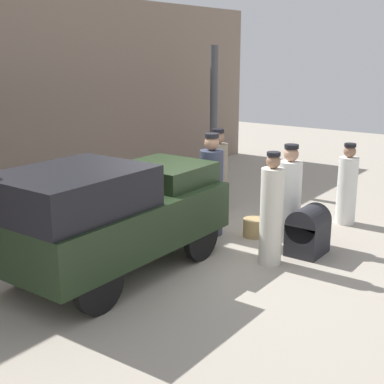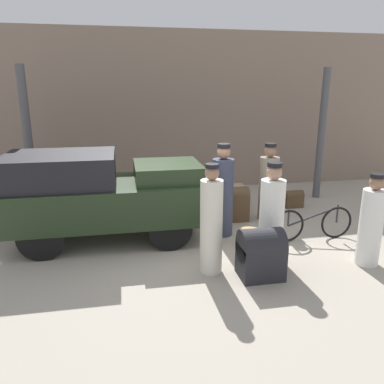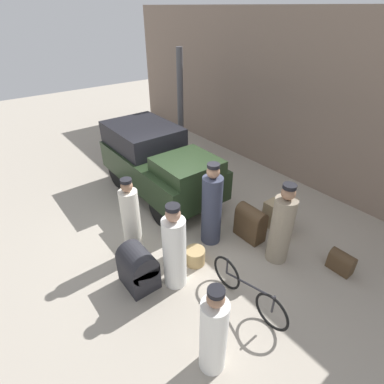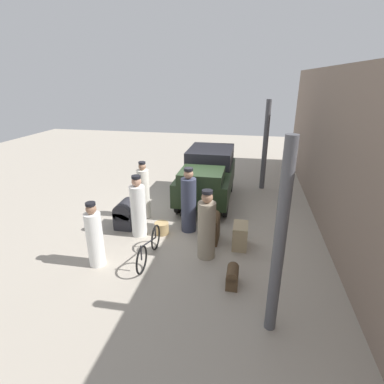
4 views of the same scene
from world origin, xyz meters
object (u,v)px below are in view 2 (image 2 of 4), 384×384
at_px(wicker_basket, 249,238).
at_px(porter_carrying_trunk, 223,194).
at_px(suitcase_black_upright, 294,199).
at_px(trunk_wicker_pale, 231,198).
at_px(bicycle, 313,224).
at_px(trunk_barrel_dark, 261,253).
at_px(porter_lifting_near_truck, 268,186).
at_px(conductor_in_dark_uniform, 272,217).
at_px(porter_with_bicycle, 371,224).
at_px(porter_standing_middle, 211,224).
at_px(suitcase_tan_flat, 233,203).
at_px(truck, 101,192).

distance_m(wicker_basket, porter_carrying_trunk, 1.06).
relative_size(suitcase_black_upright, trunk_wicker_pale, 0.73).
bearing_deg(bicycle, trunk_barrel_dark, -141.37).
bearing_deg(porter_lifting_near_truck, suitcase_black_upright, 35.71).
bearing_deg(trunk_barrel_dark, conductor_in_dark_uniform, 55.21).
height_order(wicker_basket, porter_with_bicycle, porter_with_bicycle).
xyz_separation_m(porter_standing_middle, suitcase_tan_flat, (1.08, 2.31, -0.42)).
relative_size(porter_standing_middle, suitcase_black_upright, 3.91).
bearing_deg(truck, porter_lifting_near_truck, 8.03).
relative_size(porter_carrying_trunk, suitcase_tan_flat, 2.39).
bearing_deg(trunk_barrel_dark, wicker_basket, 79.11).
height_order(truck, conductor_in_dark_uniform, truck).
bearing_deg(truck, porter_with_bicycle, -23.65).
distance_m(truck, suitcase_black_upright, 4.89).
bearing_deg(porter_standing_middle, porter_carrying_trunk, 68.54).
height_order(bicycle, conductor_in_dark_uniform, conductor_in_dark_uniform).
height_order(truck, wicker_basket, truck).
xyz_separation_m(porter_lifting_near_truck, trunk_barrel_dark, (-1.14, -2.58, -0.39)).
xyz_separation_m(truck, porter_standing_middle, (1.79, -1.75, -0.15)).
relative_size(porter_lifting_near_truck, suitcase_black_upright, 3.79).
bearing_deg(suitcase_tan_flat, bicycle, -48.55).
xyz_separation_m(wicker_basket, porter_standing_middle, (-0.96, -0.84, 0.67)).
distance_m(truck, suitcase_tan_flat, 2.98).
bearing_deg(conductor_in_dark_uniform, truck, 152.76).
distance_m(bicycle, trunk_wicker_pale, 2.38).
relative_size(trunk_barrel_dark, trunk_wicker_pale, 1.28).
relative_size(bicycle, suitcase_black_upright, 3.65).
bearing_deg(suitcase_black_upright, truck, -165.20).
relative_size(porter_with_bicycle, suitcase_black_upright, 3.44).
height_order(porter_with_bicycle, suitcase_tan_flat, porter_with_bicycle).
bearing_deg(wicker_basket, truck, 161.88).
xyz_separation_m(porter_carrying_trunk, trunk_barrel_dark, (0.13, -1.87, -0.45)).
bearing_deg(porter_standing_middle, porter_lifting_near_truck, 50.32).
bearing_deg(porter_standing_middle, porter_with_bicycle, -4.77).
relative_size(porter_carrying_trunk, trunk_barrel_dark, 2.31).
bearing_deg(porter_with_bicycle, wicker_basket, 148.51).
bearing_deg(conductor_in_dark_uniform, trunk_barrel_dark, -124.79).
height_order(porter_carrying_trunk, suitcase_black_upright, porter_carrying_trunk).
height_order(truck, bicycle, truck).
xyz_separation_m(porter_carrying_trunk, conductor_in_dark_uniform, (0.51, -1.32, -0.07)).
height_order(porter_with_bicycle, porter_lifting_near_truck, porter_lifting_near_truck).
distance_m(porter_standing_middle, trunk_wicker_pale, 3.35).
relative_size(wicker_basket, suitcase_tan_flat, 0.51).
bearing_deg(bicycle, porter_standing_middle, -157.94).
relative_size(porter_lifting_near_truck, trunk_wicker_pale, 2.77).
height_order(bicycle, suitcase_black_upright, bicycle).
xyz_separation_m(porter_standing_middle, trunk_wicker_pale, (1.24, 3.06, -0.52)).
relative_size(porter_carrying_trunk, trunk_wicker_pale, 2.97).
height_order(wicker_basket, porter_carrying_trunk, porter_carrying_trunk).
height_order(wicker_basket, porter_standing_middle, porter_standing_middle).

